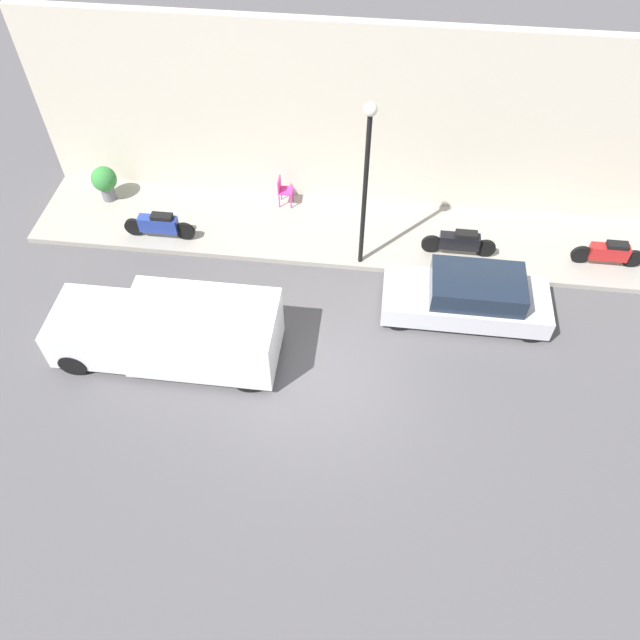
{
  "coord_description": "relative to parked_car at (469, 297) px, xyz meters",
  "views": [
    {
      "loc": [
        -8.29,
        -0.87,
        12.15
      ],
      "look_at": [
        1.28,
        0.26,
        0.6
      ],
      "focal_mm": 35.0,
      "sensor_mm": 36.0,
      "label": 1
    }
  ],
  "objects": [
    {
      "name": "delivery_van",
      "position": [
        -2.13,
        7.0,
        0.24
      ],
      "size": [
        1.86,
        5.29,
        1.67
      ],
      "color": "white",
      "rests_on": "ground_plane"
    },
    {
      "name": "streetlamp",
      "position": [
        1.43,
        2.8,
        2.54
      ],
      "size": [
        0.31,
        0.31,
        4.74
      ],
      "color": "black",
      "rests_on": "sidewalk"
    },
    {
      "name": "ground_plane",
      "position": [
        -2.44,
        3.32,
        -0.62
      ],
      "size": [
        60.0,
        60.0,
        0.0
      ],
      "primitive_type": "plane",
      "color": "#514F51"
    },
    {
      "name": "motorcycle_black",
      "position": [
        2.02,
        0.16,
        -0.04
      ],
      "size": [
        0.3,
        2.0,
        0.78
      ],
      "color": "black",
      "rests_on": "sidewalk"
    },
    {
      "name": "motorcycle_red",
      "position": [
        2.08,
        -3.78,
        -0.05
      ],
      "size": [
        0.3,
        1.88,
        0.76
      ],
      "color": "#B21E1E",
      "rests_on": "sidewalk"
    },
    {
      "name": "parked_car",
      "position": [
        0.0,
        0.0,
        0.0
      ],
      "size": [
        1.61,
        4.12,
        1.3
      ],
      "color": "silver",
      "rests_on": "ground_plane"
    },
    {
      "name": "potted_plant",
      "position": [
        3.19,
        10.44,
        0.17
      ],
      "size": [
        0.73,
        0.73,
        1.07
      ],
      "color": "slate",
      "rests_on": "sidewalk"
    },
    {
      "name": "cafe_chair",
      "position": [
        3.57,
        5.23,
        0.06
      ],
      "size": [
        0.4,
        0.4,
        0.89
      ],
      "color": "#D8338C",
      "rests_on": "sidewalk"
    },
    {
      "name": "building_facade",
      "position": [
        4.2,
        3.32,
        2.07
      ],
      "size": [
        0.3,
        17.74,
        5.37
      ],
      "color": "beige",
      "rests_on": "ground_plane"
    },
    {
      "name": "sidewalk",
      "position": [
        2.63,
        3.32,
        -0.54
      ],
      "size": [
        2.84,
        17.74,
        0.15
      ],
      "color": "gray",
      "rests_on": "ground_plane"
    },
    {
      "name": "motorcycle_blue",
      "position": [
        1.73,
        8.43,
        -0.03
      ],
      "size": [
        0.3,
        2.01,
        0.81
      ],
      "color": "navy",
      "rests_on": "sidewalk"
    }
  ]
}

